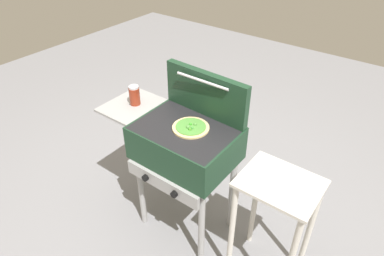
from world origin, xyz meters
TOP-DOWN VIEW (x-y plane):
  - ground_plane at (0.00, 0.00)m, footprint 8.00×8.00m
  - grill at (-0.01, -0.00)m, footprint 0.96×0.53m
  - grill_lid_open at (0.00, 0.21)m, footprint 0.63×0.09m
  - pizza_veggie at (0.03, 0.01)m, footprint 0.23×0.23m
  - sauce_jar at (-0.46, 0.02)m, footprint 0.07×0.07m
  - prep_table at (0.66, 0.00)m, footprint 0.44×0.36m

SIDE VIEW (x-z plane):
  - ground_plane at x=0.00m, z-range 0.00..0.00m
  - prep_table at x=0.66m, z-range 0.17..0.98m
  - grill at x=-0.01m, z-range 0.31..1.21m
  - pizza_veggie at x=0.03m, z-range 0.89..0.93m
  - sauce_jar at x=-0.46m, z-range 0.90..1.04m
  - grill_lid_open at x=0.00m, z-range 0.90..1.20m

